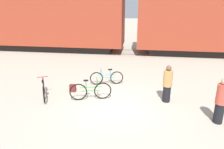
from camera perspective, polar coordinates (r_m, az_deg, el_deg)
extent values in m
plane|color=#B2A893|center=(8.97, 0.88, -8.36)|extent=(80.00, 80.00, 0.00)
cube|color=black|center=(19.21, -14.85, 7.08)|extent=(9.79, 2.14, 0.55)
cube|color=#9E3823|center=(18.89, -15.42, 13.44)|extent=(11.66, 2.86, 3.74)
cube|color=black|center=(18.56, 24.91, 5.49)|extent=(9.79, 2.14, 0.55)
cube|color=#9E3823|center=(18.23, 25.87, 12.03)|extent=(11.66, 2.86, 3.74)
cube|color=#4C4238|center=(17.14, 4.53, 5.30)|extent=(62.03, 0.07, 0.01)
cube|color=#4C4238|center=(18.53, 4.82, 6.37)|extent=(62.03, 0.07, 0.01)
torus|color=black|center=(10.57, -17.45, -2.74)|extent=(0.34, 0.66, 0.70)
torus|color=black|center=(9.58, -17.37, -5.07)|extent=(0.34, 0.66, 0.70)
cylinder|color=#A31E23|center=(10.01, -17.51, -2.90)|extent=(0.44, 0.87, 0.04)
cylinder|color=#A31E23|center=(10.06, -17.43, -3.68)|extent=(0.40, 0.79, 0.04)
cylinder|color=#A31E23|center=(9.78, -17.59, -2.51)|extent=(0.04, 0.04, 0.29)
cube|color=black|center=(9.73, -17.67, -1.71)|extent=(0.16, 0.22, 0.05)
cylinder|color=#A31E23|center=(10.23, -17.63, -1.46)|extent=(0.04, 0.04, 0.33)
cylinder|color=#A31E23|center=(10.17, -17.72, -0.60)|extent=(0.43, 0.23, 0.03)
torus|color=black|center=(9.47, -2.44, -4.26)|extent=(0.74, 0.25, 0.76)
torus|color=black|center=(9.45, -8.78, -4.54)|extent=(0.74, 0.25, 0.76)
cylinder|color=#338C38|center=(9.36, -5.65, -3.32)|extent=(0.90, 0.28, 0.04)
cylinder|color=#338C38|center=(9.43, -5.61, -4.21)|extent=(0.82, 0.25, 0.04)
cylinder|color=#338C38|center=(9.30, -6.80, -2.47)|extent=(0.04, 0.04, 0.32)
cube|color=black|center=(9.24, -6.84, -1.56)|extent=(0.21, 0.13, 0.05)
cylinder|color=#338C38|center=(9.31, -3.92, -2.25)|extent=(0.04, 0.04, 0.35)
cylinder|color=#338C38|center=(9.24, -3.94, -1.23)|extent=(0.15, 0.45, 0.03)
torus|color=black|center=(11.03, -4.07, -1.03)|extent=(0.66, 0.21, 0.67)
torus|color=black|center=(11.11, 1.24, -0.83)|extent=(0.66, 0.21, 0.67)
cylinder|color=teal|center=(11.00, -1.41, -0.10)|extent=(0.89, 0.26, 0.04)
cylinder|color=teal|center=(11.05, -1.40, -0.78)|extent=(0.81, 0.24, 0.04)
cylinder|color=teal|center=(10.97, -0.48, 0.62)|extent=(0.04, 0.04, 0.28)
cube|color=black|center=(10.92, -0.48, 1.30)|extent=(0.21, 0.13, 0.05)
cylinder|color=teal|center=(10.93, -2.89, 0.61)|extent=(0.04, 0.04, 0.31)
cylinder|color=teal|center=(10.88, -2.91, 1.37)|extent=(0.14, 0.45, 0.03)
cylinder|color=black|center=(9.52, 14.06, -4.88)|extent=(0.32, 0.32, 0.70)
cylinder|color=tan|center=(9.27, 14.40, -1.00)|extent=(0.38, 0.38, 0.67)
sphere|color=brown|center=(9.13, 14.64, 1.62)|extent=(0.22, 0.22, 0.22)
cylinder|color=black|center=(8.59, 26.11, -9.03)|extent=(0.32, 0.32, 0.74)
cylinder|color=#CC4C3D|center=(8.30, 26.85, -4.62)|extent=(0.38, 0.38, 0.70)
cube|color=maroon|center=(10.42, -10.21, -3.52)|extent=(0.28, 0.20, 0.34)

